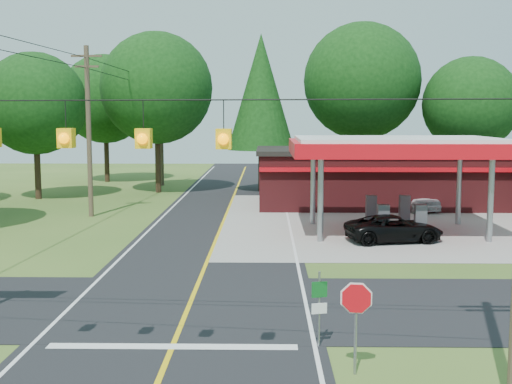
{
  "coord_description": "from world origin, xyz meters",
  "views": [
    {
      "loc": [
        2.43,
        -19.57,
        5.98
      ],
      "look_at": [
        2.0,
        7.0,
        2.8
      ],
      "focal_mm": 45.0,
      "sensor_mm": 36.0,
      "label": 1
    }
  ],
  "objects_px": {
    "suv_car": "(394,229)",
    "sedan_car": "(417,198)",
    "gas_canopy": "(396,149)",
    "octagonal_stop_sign": "(356,306)"
  },
  "relations": [
    {
      "from": "suv_car",
      "to": "sedan_car",
      "type": "relative_size",
      "value": 1.02
    },
    {
      "from": "gas_canopy",
      "to": "octagonal_stop_sign",
      "type": "relative_size",
      "value": 4.8
    },
    {
      "from": "gas_canopy",
      "to": "sedan_car",
      "type": "height_order",
      "value": "gas_canopy"
    },
    {
      "from": "octagonal_stop_sign",
      "to": "gas_canopy",
      "type": "bearing_deg",
      "value": 76.16
    },
    {
      "from": "suv_car",
      "to": "sedan_car",
      "type": "xyz_separation_m",
      "value": [
        3.5,
        10.51,
        0.13
      ]
    },
    {
      "from": "gas_canopy",
      "to": "sedan_car",
      "type": "xyz_separation_m",
      "value": [
        3.0,
        8.0,
        -3.5
      ]
    },
    {
      "from": "suv_car",
      "to": "sedan_car",
      "type": "height_order",
      "value": "sedan_car"
    },
    {
      "from": "suv_car",
      "to": "octagonal_stop_sign",
      "type": "bearing_deg",
      "value": 155.36
    },
    {
      "from": "suv_car",
      "to": "octagonal_stop_sign",
      "type": "distance_m",
      "value": 16.28
    },
    {
      "from": "suv_car",
      "to": "sedan_car",
      "type": "distance_m",
      "value": 11.08
    }
  ]
}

